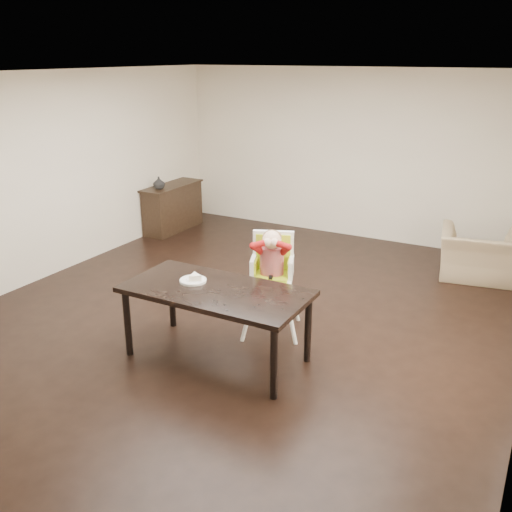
{
  "coord_description": "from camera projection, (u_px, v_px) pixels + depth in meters",
  "views": [
    {
      "loc": [
        3.0,
        -5.33,
        2.9
      ],
      "look_at": [
        0.31,
        -0.37,
        0.88
      ],
      "focal_mm": 40.0,
      "sensor_mm": 36.0,
      "label": 1
    }
  ],
  "objects": [
    {
      "name": "ground",
      "position": [
        248.0,
        313.0,
        6.73
      ],
      "size": [
        7.0,
        7.0,
        0.0
      ],
      "primitive_type": "plane",
      "color": "black",
      "rests_on": "ground"
    },
    {
      "name": "room_walls",
      "position": [
        247.0,
        156.0,
        6.11
      ],
      "size": [
        6.02,
        7.02,
        2.71
      ],
      "color": "beige",
      "rests_on": "ground"
    },
    {
      "name": "dining_table",
      "position": [
        216.0,
        296.0,
        5.52
      ],
      "size": [
        1.8,
        0.9,
        0.75
      ],
      "color": "black",
      "rests_on": "ground"
    },
    {
      "name": "high_chair",
      "position": [
        272.0,
        260.0,
        6.06
      ],
      "size": [
        0.63,
        0.63,
        1.16
      ],
      "rotation": [
        0.0,
        0.0,
        0.38
      ],
      "color": "white",
      "rests_on": "ground"
    },
    {
      "name": "plate",
      "position": [
        194.0,
        279.0,
        5.66
      ],
      "size": [
        0.32,
        0.32,
        0.08
      ],
      "rotation": [
        0.0,
        0.0,
        0.22
      ],
      "color": "white",
      "rests_on": "dining_table"
    },
    {
      "name": "armchair",
      "position": [
        481.0,
        247.0,
        7.63
      ],
      "size": [
        1.12,
        0.83,
        0.89
      ],
      "primitive_type": "imported",
      "rotation": [
        0.0,
        0.0,
        3.31
      ],
      "color": "tan",
      "rests_on": "ground"
    },
    {
      "name": "sideboard",
      "position": [
        173.0,
        207.0,
        9.77
      ],
      "size": [
        0.44,
        1.26,
        0.79
      ],
      "color": "black",
      "rests_on": "ground"
    },
    {
      "name": "vase",
      "position": [
        159.0,
        183.0,
        9.33
      ],
      "size": [
        0.22,
        0.23,
        0.19
      ],
      "primitive_type": "imported",
      "rotation": [
        0.0,
        0.0,
        -0.16
      ],
      "color": "#99999E",
      "rests_on": "sideboard"
    }
  ]
}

